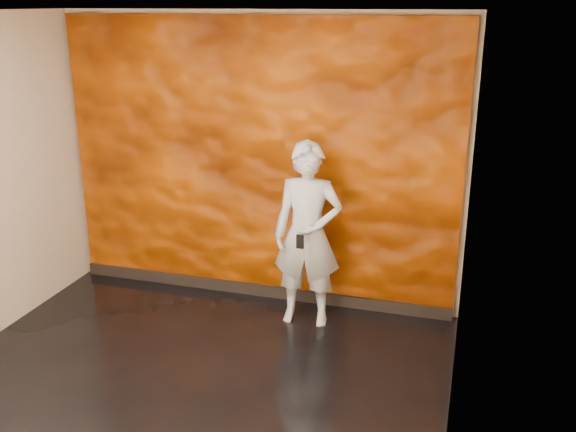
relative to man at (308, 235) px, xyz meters
The scene contains 5 objects.
room 1.75m from the man, 112.16° to the right, with size 4.02×4.02×2.81m.
feature_wall 0.92m from the man, 146.26° to the left, with size 3.90×0.06×2.75m, color #CA5000.
baseboard 1.08m from the man, 148.86° to the left, with size 3.90×0.04×0.12m, color black.
man is the anchor object (origin of this frame).
phone 0.27m from the man, 89.25° to the right, with size 0.07×0.01×0.13m, color black.
Camera 1 is at (2.02, -3.73, 2.86)m, focal length 40.00 mm.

